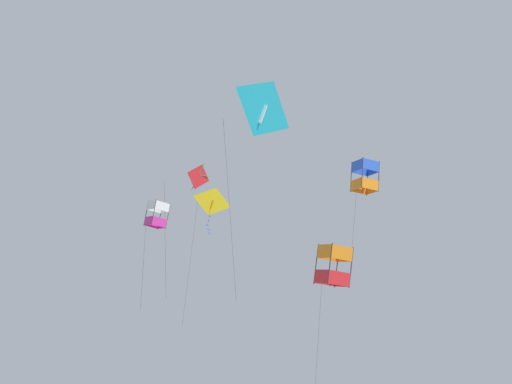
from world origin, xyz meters
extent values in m
cube|color=blue|center=(-3.91, -5.04, 34.37)|extent=(0.91, 0.90, 0.60)
cube|color=blue|center=(-4.69, -4.26, 34.14)|extent=(0.91, 0.90, 0.60)
cube|color=blue|center=(-3.91, -4.25, 34.25)|extent=(0.89, 0.89, 0.81)
cube|color=blue|center=(-4.70, -5.04, 34.25)|extent=(0.89, 0.89, 0.81)
cube|color=orange|center=(-3.76, -5.20, 33.26)|extent=(0.91, 0.90, 0.60)
cube|color=orange|center=(-4.54, -4.42, 33.04)|extent=(0.91, 0.90, 0.60)
cube|color=orange|center=(-3.75, -4.41, 33.15)|extent=(0.89, 0.89, 0.81)
cube|color=orange|center=(-4.54, -5.20, 33.15)|extent=(0.89, 0.89, 0.81)
cylinder|color=#332D28|center=(-3.44, -4.72, 33.81)|extent=(0.32, 0.32, 1.78)
cylinder|color=#332D28|center=(-4.23, -5.51, 33.81)|extent=(0.32, 0.32, 1.78)
cylinder|color=#332D28|center=(-4.22, -3.94, 33.59)|extent=(0.32, 0.32, 1.78)
cylinder|color=#332D28|center=(-5.01, -4.73, 33.59)|extent=(0.32, 0.32, 1.78)
cylinder|color=#47474C|center=(-3.52, -4.48, 31.21)|extent=(0.74, 1.19, 3.30)
pyramid|color=yellow|center=(5.10, -4.46, 33.34)|extent=(1.57, 1.93, 1.13)
cube|color=orange|center=(5.24, -4.55, 33.25)|extent=(0.57, 0.40, 0.71)
cube|color=orange|center=(4.91, -4.33, 33.82)|extent=(0.34, 0.45, 0.13)
cylinder|color=#47474C|center=(5.29, -4.61, 32.63)|extent=(0.02, 0.04, 0.28)
cube|color=blue|center=(5.28, -4.61, 32.49)|extent=(0.06, 0.17, 0.06)
cylinder|color=#47474C|center=(5.31, -4.63, 32.35)|extent=(0.04, 0.08, 0.29)
cube|color=blue|center=(5.35, -4.64, 32.21)|extent=(0.11, 0.15, 0.06)
cylinder|color=#47474C|center=(5.39, -4.64, 32.07)|extent=(0.01, 0.09, 0.29)
cube|color=blue|center=(5.44, -4.64, 31.92)|extent=(0.07, 0.17, 0.06)
cylinder|color=#47474C|center=(5.38, -4.63, 31.78)|extent=(0.01, 0.12, 0.29)
cube|color=blue|center=(5.32, -4.63, 31.64)|extent=(0.13, 0.14, 0.06)
cylinder|color=#47474C|center=(5.29, -4.60, 31.50)|extent=(0.07, 0.07, 0.29)
cube|color=blue|center=(5.26, -4.57, 31.36)|extent=(0.15, 0.12, 0.06)
cylinder|color=#47474C|center=(6.13, -3.90, 29.31)|extent=(1.42, 1.67, 6.92)
cube|color=orange|center=(-2.25, -2.92, 28.67)|extent=(1.06, 1.12, 0.68)
cube|color=orange|center=(-3.17, -2.07, 28.31)|extent=(1.06, 1.12, 0.68)
cube|color=orange|center=(-2.27, -2.02, 28.49)|extent=(1.09, 1.02, 1.03)
cube|color=orange|center=(-3.16, -2.97, 28.49)|extent=(1.09, 1.02, 1.03)
cube|color=red|center=(-1.99, -3.17, 27.42)|extent=(1.06, 1.12, 0.68)
cube|color=red|center=(-2.90, -2.32, 27.06)|extent=(1.06, 1.12, 0.68)
cube|color=red|center=(-2.00, -2.27, 27.24)|extent=(1.09, 1.02, 1.03)
cube|color=red|center=(-2.89, -3.22, 27.24)|extent=(1.09, 1.02, 1.03)
cylinder|color=#332D28|center=(-1.68, -2.57, 28.05)|extent=(0.51, 0.48, 2.03)
cylinder|color=#332D28|center=(-2.56, -3.52, 28.05)|extent=(0.51, 0.48, 2.03)
cylinder|color=#332D28|center=(-2.59, -1.71, 27.68)|extent=(0.51, 0.48, 2.03)
cylinder|color=#332D28|center=(-3.48, -2.67, 27.68)|extent=(0.51, 0.48, 2.03)
cylinder|color=#47474C|center=(-1.68, -2.33, 24.03)|extent=(0.98, 1.39, 5.76)
pyramid|color=#1EB2C6|center=(-1.27, 5.05, 33.06)|extent=(1.68, 3.18, 1.81)
cube|color=white|center=(-1.02, 4.97, 32.91)|extent=(1.01, 0.35, 1.11)
cube|color=white|center=(-1.58, 5.14, 33.83)|extent=(0.34, 0.77, 0.21)
cylinder|color=#47474C|center=(0.27, 5.02, 28.34)|extent=(0.17, 2.37, 7.63)
cube|color=red|center=(4.08, -0.04, 32.82)|extent=(0.80, 1.20, 1.33)
cylinder|color=green|center=(4.10, -0.04, 32.84)|extent=(0.82, 0.21, 1.44)
cylinder|color=green|center=(4.04, -0.03, 32.94)|extent=(0.79, 0.87, 0.03)
cylinder|color=#47474C|center=(5.71, 0.24, 29.29)|extent=(0.75, 2.50, 5.65)
cube|color=white|center=(4.94, 3.08, 29.84)|extent=(0.52, 0.72, 0.41)
cube|color=white|center=(4.31, 3.49, 29.65)|extent=(0.52, 0.72, 0.41)
cube|color=white|center=(4.84, 3.61, 29.74)|extent=(0.73, 0.48, 0.59)
cube|color=white|center=(4.42, 2.96, 29.74)|extent=(0.73, 0.48, 0.59)
cube|color=#DB2D93|center=(5.10, 2.98, 29.09)|extent=(0.52, 0.72, 0.41)
cube|color=#DB2D93|center=(4.47, 3.39, 28.90)|extent=(0.52, 0.72, 0.41)
cube|color=#DB2D93|center=(5.00, 3.51, 28.99)|extent=(0.73, 0.48, 0.59)
cube|color=#DB2D93|center=(4.58, 2.86, 28.99)|extent=(0.73, 0.48, 0.59)
cylinder|color=#332D28|center=(5.23, 3.36, 29.46)|extent=(0.30, 0.21, 1.21)
cylinder|color=#332D28|center=(4.82, 2.71, 29.46)|extent=(0.30, 0.21, 1.21)
cylinder|color=#332D28|center=(4.60, 3.76, 29.27)|extent=(0.30, 0.21, 1.21)
cylinder|color=#332D28|center=(4.19, 3.11, 29.27)|extent=(0.30, 0.21, 1.21)
cylinder|color=#47474C|center=(5.19, 3.33, 26.80)|extent=(0.36, 0.74, 3.99)
camera|label=1|loc=(-9.36, 29.86, 16.82)|focal=47.02mm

